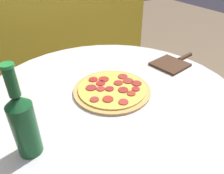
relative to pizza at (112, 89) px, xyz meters
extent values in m
cylinder|color=silver|center=(-0.02, -0.02, -0.36)|extent=(0.09, 0.09, 0.66)
cylinder|color=silver|center=(-0.02, -0.02, -0.02)|extent=(1.04, 1.04, 0.02)
cylinder|color=tan|center=(0.00, 0.00, 0.00)|extent=(0.31, 0.31, 0.01)
cylinder|color=#E0BC4C|center=(0.00, 0.00, 0.00)|extent=(0.27, 0.27, 0.01)
cylinder|color=maroon|center=(0.08, 0.05, 0.01)|extent=(0.04, 0.04, 0.00)
cylinder|color=maroon|center=(-0.10, -0.04, 0.01)|extent=(0.03, 0.03, 0.00)
cylinder|color=maroon|center=(-0.01, 0.00, 0.01)|extent=(0.03, 0.03, 0.00)
cylinder|color=maroon|center=(0.03, -0.04, 0.01)|extent=(0.04, 0.04, 0.00)
cylinder|color=#A62E27|center=(-0.01, -0.10, 0.01)|extent=(0.04, 0.04, 0.00)
cylinder|color=#A42F1C|center=(0.04, -0.07, 0.01)|extent=(0.03, 0.03, 0.00)
cylinder|color=#A62D29|center=(-0.04, 0.01, 0.01)|extent=(0.03, 0.03, 0.00)
cylinder|color=#A32B1F|center=(-0.05, -0.06, 0.01)|extent=(0.04, 0.04, 0.00)
cylinder|color=maroon|center=(-0.04, 0.09, 0.01)|extent=(0.04, 0.04, 0.00)
cylinder|color=maroon|center=(0.08, 0.01, 0.01)|extent=(0.04, 0.04, 0.00)
cylinder|color=maroon|center=(0.10, -0.02, 0.01)|extent=(0.04, 0.04, 0.00)
cylinder|color=maroon|center=(-0.07, 0.04, 0.01)|extent=(0.04, 0.04, 0.00)
cylinder|color=#A32225|center=(-0.03, 0.05, 0.01)|extent=(0.04, 0.04, 0.00)
cylinder|color=maroon|center=(0.00, 0.07, 0.01)|extent=(0.04, 0.04, 0.00)
cylinder|color=maroon|center=(0.04, 0.02, 0.01)|extent=(0.04, 0.04, 0.00)
cylinder|color=maroon|center=(0.08, -0.06, 0.01)|extent=(0.03, 0.03, 0.00)
cylinder|color=#144C23|center=(-0.35, -0.15, 0.07)|extent=(0.07, 0.07, 0.16)
cone|color=#144C23|center=(-0.35, -0.15, 0.17)|extent=(0.07, 0.07, 0.03)
cylinder|color=#144C23|center=(-0.35, -0.15, 0.22)|extent=(0.03, 0.03, 0.08)
cylinder|color=#1E8438|center=(-0.35, -0.15, 0.27)|extent=(0.03, 0.03, 0.01)
cube|color=#422819|center=(0.36, 0.05, 0.00)|extent=(0.18, 0.18, 0.01)
cylinder|color=#422819|center=(0.48, 0.07, 0.00)|extent=(0.11, 0.04, 0.02)
camera|label=1|loc=(-0.37, -0.63, 0.49)|focal=35.00mm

